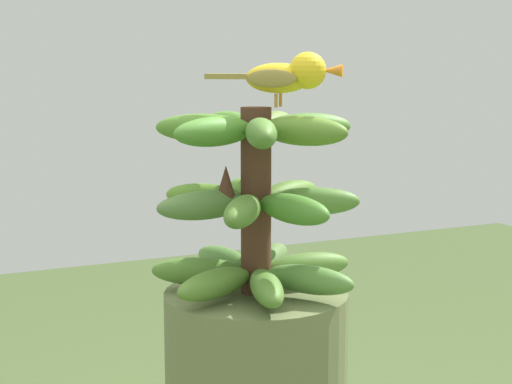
% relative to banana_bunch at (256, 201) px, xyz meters
% --- Properties ---
extents(banana_bunch, '(0.32, 0.31, 0.28)m').
position_rel_banana_bunch_xyz_m(banana_bunch, '(0.00, 0.00, 0.00)').
color(banana_bunch, '#4C2D1E').
rests_on(banana_bunch, banana_tree).
extents(perched_bird, '(0.14, 0.17, 0.08)m').
position_rel_banana_bunch_xyz_m(perched_bird, '(-0.02, -0.04, 0.19)').
color(perched_bird, '#C68933').
rests_on(perched_bird, banana_bunch).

